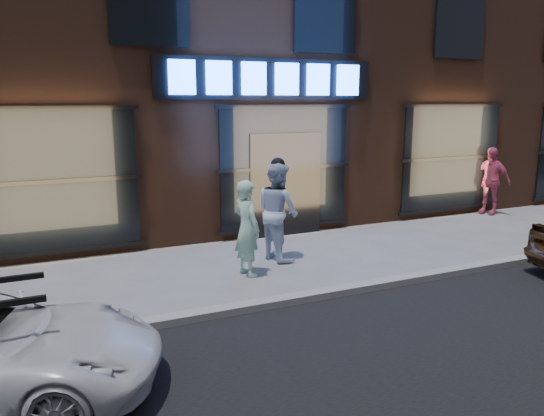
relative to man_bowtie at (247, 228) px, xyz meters
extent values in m
plane|color=slate|center=(1.92, -1.56, -0.88)|extent=(90.00, 90.00, 0.00)
cube|color=gray|center=(1.92, -1.56, -0.82)|extent=(60.00, 0.25, 0.12)
cube|color=#54301E|center=(1.92, 6.44, 4.12)|extent=(30.00, 8.00, 10.00)
cube|color=black|center=(1.52, 2.39, 2.72)|extent=(5.20, 0.06, 0.90)
cube|color=black|center=(1.92, 2.36, 0.32)|extent=(1.80, 0.10, 2.40)
cube|color=#FFBF72|center=(-3.08, 2.42, 0.72)|extent=(3.00, 0.04, 2.60)
cube|color=black|center=(-3.08, 2.38, 0.72)|extent=(3.20, 0.06, 2.80)
cube|color=#FFBF72|center=(1.92, 2.42, 0.72)|extent=(3.00, 0.04, 2.60)
cube|color=black|center=(1.92, 2.38, 0.72)|extent=(3.20, 0.06, 2.80)
cube|color=#FFBF72|center=(6.92, 2.42, 0.72)|extent=(3.00, 0.04, 2.60)
cube|color=black|center=(6.92, 2.38, 0.72)|extent=(3.20, 0.06, 2.80)
cube|color=black|center=(-1.08, 2.38, 4.12)|extent=(1.60, 0.06, 1.60)
cube|color=black|center=(2.92, 2.38, 4.12)|extent=(1.60, 0.06, 1.60)
cube|color=black|center=(6.92, 2.38, 4.12)|extent=(1.60, 0.06, 1.60)
cube|color=#2659FF|center=(-0.48, 2.32, 2.72)|extent=(0.55, 0.12, 0.70)
cube|color=#2659FF|center=(0.32, 2.32, 2.72)|extent=(0.55, 0.12, 0.70)
cube|color=#2659FF|center=(1.12, 2.32, 2.72)|extent=(0.55, 0.12, 0.70)
cube|color=#2659FF|center=(1.92, 2.32, 2.72)|extent=(0.55, 0.12, 0.70)
cube|color=#2659FF|center=(2.72, 2.32, 2.72)|extent=(0.55, 0.12, 0.70)
cube|color=#2659FF|center=(3.52, 2.32, 2.72)|extent=(0.55, 0.12, 0.70)
imported|color=#A6DAC4|center=(0.00, 0.00, 0.00)|extent=(0.54, 0.71, 1.76)
imported|color=silver|center=(0.94, 0.70, 0.10)|extent=(0.90, 1.07, 1.95)
imported|color=#C55173|center=(8.17, 2.14, 0.06)|extent=(0.85, 1.19, 1.88)
camera|label=1|loc=(-3.45, -8.60, 2.26)|focal=35.00mm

